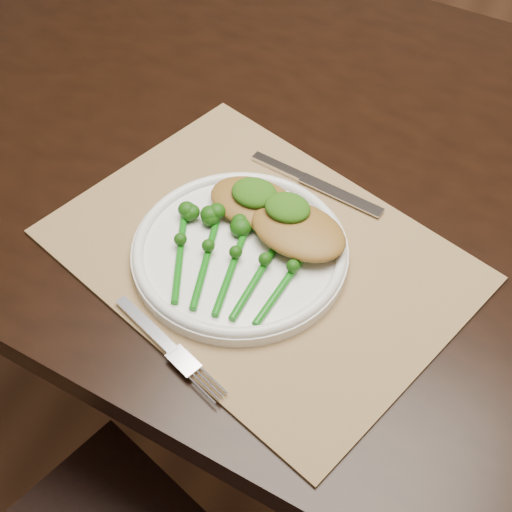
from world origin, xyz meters
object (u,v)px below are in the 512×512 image
at_px(placemat, 259,255).
at_px(chicken_fillet_left, 254,203).
at_px(dinner_plate, 240,250).
at_px(broccolini_bundle, 231,270).
at_px(dining_table, 324,320).

xyz_separation_m(placemat, chicken_fillet_left, (-0.03, 0.05, 0.03)).
height_order(dinner_plate, chicken_fillet_left, chicken_fillet_left).
xyz_separation_m(dinner_plate, broccolini_bundle, (0.01, -0.04, 0.01)).
height_order(placemat, dinner_plate, dinner_plate).
distance_m(dining_table, chicken_fillet_left, 0.44).
bearing_deg(broccolini_bundle, chicken_fillet_left, 92.56).
relative_size(dining_table, chicken_fillet_left, 14.25).
distance_m(dinner_plate, chicken_fillet_left, 0.07).
bearing_deg(dinner_plate, dining_table, 75.76).
height_order(placemat, chicken_fillet_left, chicken_fillet_left).
distance_m(dining_table, broccolini_bundle, 0.47).
bearing_deg(broccolini_bundle, placemat, 69.01).
bearing_deg(dining_table, broccolini_bundle, -95.98).
relative_size(chicken_fillet_left, broccolini_bundle, 0.63).
bearing_deg(placemat, dining_table, 98.17).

